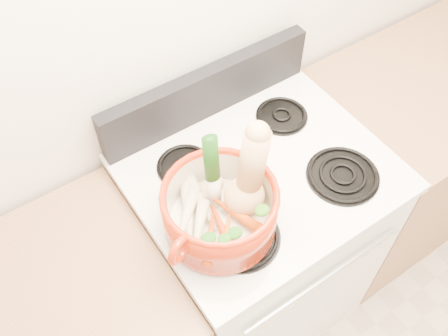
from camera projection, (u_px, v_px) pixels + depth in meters
wall_back at (196, 16)px, 1.43m from camera, size 3.50×0.02×2.60m
stove_body at (254, 246)px, 1.93m from camera, size 0.76×0.65×0.92m
cooktop at (261, 173)px, 1.55m from camera, size 0.78×0.67×0.03m
control_backsplash at (207, 92)px, 1.62m from camera, size 0.76×0.05×0.18m
oven_handle at (325, 278)px, 1.50m from camera, size 0.60×0.02×0.02m
counter_right at (441, 131)px, 2.30m from camera, size 1.36×0.65×0.90m
burner_front_left at (241, 236)px, 1.39m from camera, size 0.22×0.22×0.02m
burner_front_right at (343, 175)px, 1.51m from camera, size 0.22×0.22×0.02m
burner_back_left at (185, 166)px, 1.54m from camera, size 0.17×0.17×0.02m
burner_back_right at (282, 115)px, 1.66m from camera, size 0.17×0.17×0.02m
dutch_oven at (220, 210)px, 1.34m from camera, size 0.41×0.41×0.15m
pot_handle_left at (180, 249)px, 1.21m from camera, size 0.09×0.05×0.09m
pot_handle_right at (254, 155)px, 1.38m from camera, size 0.09×0.05×0.09m
squash at (248, 174)px, 1.28m from camera, size 0.16×0.15×0.30m
leek at (213, 173)px, 1.30m from camera, size 0.05×0.08×0.27m
ginger at (210, 189)px, 1.41m from camera, size 0.10×0.09×0.04m
parsnip_0 at (189, 219)px, 1.34m from camera, size 0.15×0.22×0.06m
parsnip_1 at (186, 219)px, 1.34m from camera, size 0.18×0.17×0.06m
parsnip_2 at (200, 198)px, 1.37m from camera, size 0.07×0.21×0.06m
parsnip_3 at (199, 229)px, 1.31m from camera, size 0.14×0.15×0.05m
carrot_0 at (222, 229)px, 1.33m from camera, size 0.06×0.16×0.04m
carrot_1 at (210, 240)px, 1.30m from camera, size 0.12×0.14×0.04m
carrot_2 at (234, 213)px, 1.35m from camera, size 0.09×0.17×0.05m
carrot_3 at (227, 236)px, 1.30m from camera, size 0.10×0.11×0.04m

